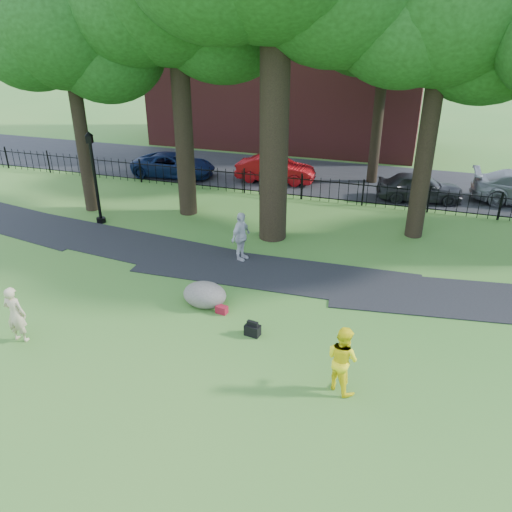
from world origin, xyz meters
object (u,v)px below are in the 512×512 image
(boulder, at_px, (205,293))
(red_sedan, at_px, (275,169))
(man, at_px, (342,359))
(woman, at_px, (15,314))
(lamppost, at_px, (95,180))

(boulder, distance_m, red_sedan, 13.28)
(man, height_order, boulder, man)
(woman, height_order, boulder, woman)
(lamppost, bearing_deg, boulder, -50.37)
(red_sedan, bearing_deg, lamppost, 143.63)
(lamppost, bearing_deg, woman, -85.76)
(woman, relative_size, man, 0.96)
(woman, height_order, man, man)
(boulder, xyz_separation_m, lamppost, (-7.14, 4.97, 1.55))
(boulder, relative_size, red_sedan, 0.33)
(man, distance_m, boulder, 5.39)
(woman, distance_m, red_sedan, 16.77)
(woman, xyz_separation_m, red_sedan, (2.60, 16.57, -0.14))
(woman, bearing_deg, man, -179.62)
(man, relative_size, lamppost, 0.44)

